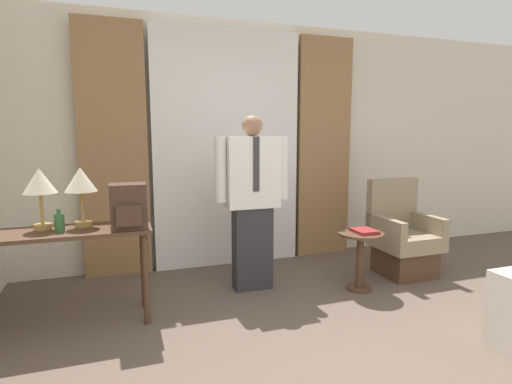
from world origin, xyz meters
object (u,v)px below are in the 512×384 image
Objects in this scene: bottle_near_edge at (59,222)px; backpack at (129,207)px; table_lamp_right at (81,182)px; person at (252,198)px; desk at (63,247)px; armchair at (402,240)px; table_lamp_left at (40,184)px; book at (364,231)px; side_table at (360,251)px.

backpack is at bearing -6.96° from bottle_near_edge.
table_lamp_right is 1.47m from person.
desk is 0.50m from table_lamp_right.
armchair is at bearing 1.16° from table_lamp_right.
table_lamp_left is 0.28m from table_lamp_right.
table_lamp_right is at bearing 175.14° from book.
person reaches higher than backpack.
backpack is at bearing -11.34° from desk.
person reaches higher than armchair.
table_lamp_left is at bearing -178.93° from armchair.
desk is at bearing 177.37° from book.
table_lamp_right is at bearing -178.84° from armchair.
armchair is 1.78× the size of side_table.
desk is 5.82× the size of book.
book is (2.70, -0.21, -0.53)m from table_lamp_left.
bottle_near_edge is 0.17× the size of armchair.
backpack is at bearing 179.88° from side_table.
side_table is at bearing -4.04° from table_lamp_left.
person is (1.73, 0.18, -0.22)m from table_lamp_left.
table_lamp_right is at bearing 39.81° from bottle_near_edge.
table_lamp_right reaches higher than book.
table_lamp_right is 0.42m from backpack.
person reaches higher than table_lamp_right.
desk is 1.63m from person.
table_lamp_left reaches higher than bottle_near_edge.
backpack reaches higher than side_table.
backpack is (0.34, -0.18, -0.18)m from table_lamp_right.
table_lamp_left is 1.75m from person.
person reaches higher than desk.
bottle_near_edge is at bearing -169.18° from person.
person reaches higher than side_table.
table_lamp_right is 1.35× the size of backpack.
person reaches higher than bottle_near_edge.
person is 1.09m from book.
backpack reaches higher than armchair.
bottle_near_edge reaches higher than side_table.
backpack is 1.56× the size of book.
bottle_near_edge is 2.58m from side_table.
armchair reaches higher than side_table.
bottle_near_edge is 0.77× the size of book.
book reaches higher than side_table.
person is (1.60, 0.31, 0.06)m from bottle_near_edge.
person is at bearing 7.10° from table_lamp_right.
table_lamp_right is at bearing 0.00° from table_lamp_left.
armchair reaches higher than bottle_near_edge.
table_lamp_right is at bearing 151.41° from backpack.
armchair is at bearing 2.69° from desk.
table_lamp_right is 3.16m from armchair.
person is at bearing 9.61° from desk.
side_table is 2.52× the size of book.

